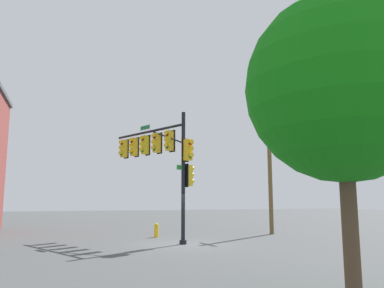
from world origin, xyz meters
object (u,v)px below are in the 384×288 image
signal_pole_assembly (160,153)px  utility_pole (270,170)px  tree_near (342,87)px  fire_hydrant (156,230)px

signal_pole_assembly → utility_pole: 8.18m
signal_pole_assembly → tree_near: signal_pole_assembly is taller
fire_hydrant → tree_near: bearing=-179.2°
signal_pole_assembly → utility_pole: bearing=-78.5°
signal_pole_assembly → fire_hydrant: signal_pole_assembly is taller
signal_pole_assembly → fire_hydrant: 4.88m
utility_pole → fire_hydrant: size_ratio=9.71×
fire_hydrant → tree_near: tree_near is taller
utility_pole → fire_hydrant: 8.53m
signal_pole_assembly → fire_hydrant: (2.03, -0.35, -4.43)m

